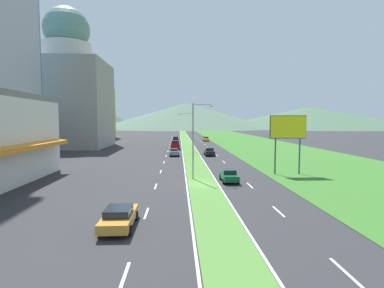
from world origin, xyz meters
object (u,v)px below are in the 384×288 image
(car_1, at_px, (176,139))
(car_6, at_px, (206,139))
(car_0, at_px, (176,143))
(pickup_truck_0, at_px, (175,145))
(street_lamp_near, at_px, (195,136))
(car_5, at_px, (209,152))
(car_2, at_px, (174,152))
(car_4, at_px, (119,217))
(billboard_roadside, at_px, (288,130))
(car_3, at_px, (229,176))
(street_lamp_mid, at_px, (191,129))

(car_1, bearing_deg, car_6, -98.70)
(car_0, bearing_deg, pickup_truck_0, 179.25)
(street_lamp_near, relative_size, car_5, 1.91)
(car_1, distance_m, car_2, 45.43)
(car_4, xyz_separation_m, car_6, (13.34, 84.98, 0.06))
(billboard_roadside, distance_m, pickup_truck_0, 40.44)
(pickup_truck_0, bearing_deg, billboard_roadside, -157.98)
(car_2, distance_m, car_4, 41.26)
(billboard_roadside, distance_m, car_2, 27.15)
(car_2, distance_m, pickup_truck_0, 15.23)
(car_6, bearing_deg, car_2, -13.21)
(street_lamp_near, relative_size, car_2, 2.08)
(street_lamp_near, bearing_deg, car_4, -109.99)
(car_2, bearing_deg, car_3, -165.87)
(street_lamp_near, bearing_deg, car_5, 80.40)
(car_5, xyz_separation_m, car_6, (3.18, 43.63, -0.02))
(street_lamp_mid, bearing_deg, car_5, -62.39)
(car_2, distance_m, car_5, 7.11)
(street_lamp_mid, distance_m, car_4, 48.44)
(car_1, bearing_deg, pickup_truck_0, -179.69)
(car_6, bearing_deg, car_0, -27.88)
(billboard_roadside, xyz_separation_m, pickup_truck_0, (-15.05, 37.22, -4.83))
(car_5, distance_m, pickup_truck_0, 16.61)
(car_4, bearing_deg, car_1, -1.93)
(car_6, bearing_deg, billboard_roadside, 4.17)
(car_2, bearing_deg, car_1, 0.16)
(street_lamp_near, distance_m, billboard_roadside, 12.58)
(street_lamp_near, xyz_separation_m, pickup_truck_0, (-2.83, 40.13, -4.22))
(street_lamp_near, distance_m, street_lamp_mid, 31.52)
(street_lamp_mid, bearing_deg, car_1, 95.71)
(billboard_roadside, bearing_deg, car_3, -151.92)
(car_3, relative_size, car_6, 0.91)
(street_lamp_near, relative_size, car_0, 2.21)
(billboard_roadside, bearing_deg, car_6, 94.17)
(car_5, relative_size, car_6, 1.08)
(car_0, bearing_deg, street_lamp_near, -176.88)
(car_3, xyz_separation_m, pickup_truck_0, (-6.63, 41.71, 0.25))
(street_lamp_near, xyz_separation_m, car_4, (-5.91, -16.25, -4.48))
(street_lamp_mid, height_order, car_3, street_lamp_mid)
(billboard_roadside, relative_size, car_5, 1.63)
(car_3, xyz_separation_m, car_4, (-9.71, -14.66, -0.01))
(street_lamp_near, xyz_separation_m, car_2, (-2.86, 24.90, -4.43))
(street_lamp_near, distance_m, car_5, 25.83)
(car_1, relative_size, car_4, 0.99)
(billboard_roadside, bearing_deg, street_lamp_near, -166.62)
(car_1, distance_m, car_4, 86.63)
(street_lamp_mid, relative_size, car_3, 2.19)
(car_6, bearing_deg, street_lamp_near, -6.17)
(street_lamp_near, relative_size, car_1, 1.94)
(car_4, bearing_deg, billboard_roadside, -43.43)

